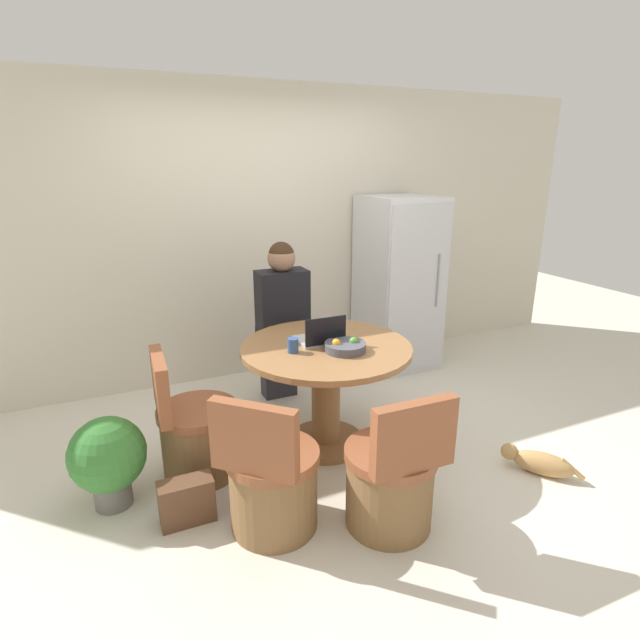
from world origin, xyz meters
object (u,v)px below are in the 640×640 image
chair_left_side (196,435)px  handbag (187,501)px  dining_table (326,376)px  cat (538,462)px  refrigerator (398,283)px  fruit_bowl (345,346)px  chair_near_camera (392,481)px  laptop (320,337)px  potted_plant (108,457)px  person_seated (281,315)px  chair_near_left_corner (272,484)px

chair_left_side → handbag: (-0.15, -0.44, -0.15)m
dining_table → cat: (1.11, -0.88, -0.45)m
refrigerator → cat: bearing=-94.8°
fruit_bowl → handbag: bearing=-166.5°
chair_near_camera → cat: size_ratio=1.95×
laptop → potted_plant: (-1.41, -0.15, -0.48)m
chair_near_camera → fruit_bowl: fruit_bowl is taller
refrigerator → chair_near_camera: bearing=-122.8°
dining_table → fruit_bowl: (0.07, -0.14, 0.26)m
potted_plant → chair_left_side: bearing=12.3°
person_seated → laptop: person_seated is taller
person_seated → refrigerator: bearing=-166.5°
person_seated → cat: (1.15, -1.68, -0.67)m
chair_near_camera → cat: bearing=-177.9°
chair_left_side → chair_near_left_corner: size_ratio=1.00×
chair_near_camera → person_seated: 1.76m
refrigerator → handbag: 2.87m
refrigerator → laptop: refrigerator is taller
chair_left_side → fruit_bowl: bearing=-98.2°
person_seated → laptop: 0.73m
fruit_bowl → dining_table: bearing=116.8°
chair_near_camera → cat: (1.13, 0.02, -0.20)m
chair_left_side → laptop: size_ratio=2.87×
chair_left_side → refrigerator: bearing=-61.6°
chair_near_left_corner → person_seated: bearing=-68.3°
chair_left_side → handbag: bearing=163.4°
potted_plant → handbag: bearing=-41.0°
chair_left_side → chair_near_camera: bearing=-134.7°
refrigerator → dining_table: size_ratio=1.42×
fruit_bowl → handbag: (-1.12, -0.27, -0.66)m
chair_left_side → chair_near_left_corner: same height
chair_near_left_corner → laptop: (0.61, 0.72, 0.52)m
chair_left_side → chair_near_camera: size_ratio=1.00×
person_seated → cat: 2.14m
chair_left_side → fruit_bowl: (0.97, -0.17, 0.51)m
chair_near_left_corner → fruit_bowl: fruit_bowl is taller
chair_near_left_corner → potted_plant: (-0.80, 0.56, 0.04)m
chair_left_side → handbag: chair_left_side is taller
chair_left_side → potted_plant: 0.54m
cat → handbag: 2.21m
chair_near_left_corner → chair_near_camera: 0.65m
laptop → cat: (1.13, -0.95, -0.72)m
chair_near_camera → handbag: size_ratio=2.80×
potted_plant → fruit_bowl: bearing=-2.2°
refrigerator → fruit_bowl: refrigerator is taller
chair_near_left_corner → chair_near_camera: size_ratio=1.00×
person_seated → fruit_bowl: 0.95m
laptop → fruit_bowl: size_ratio=1.08×
dining_table → chair_near_camera: bearing=-91.2°
refrigerator → handbag: (-2.33, -1.53, -0.69)m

